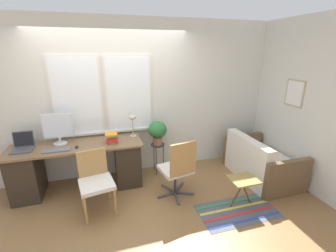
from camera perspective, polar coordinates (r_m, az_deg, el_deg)
name	(u,v)px	position (r m, az deg, el deg)	size (l,w,h in m)	color
ground_plane	(124,192)	(3.86, -11.06, -16.07)	(14.00, 14.00, 0.00)	olive
wall_back_with_window	(115,101)	(3.98, -13.42, 6.16)	(9.00, 0.12, 2.70)	silver
wall_right_with_picture	(285,99)	(4.52, 27.49, 6.00)	(0.08, 9.00, 2.70)	silver
desk	(80,166)	(3.94, -21.55, -9.33)	(2.01, 0.62, 0.78)	brown
laptop	(23,146)	(3.97, -32.94, -4.29)	(0.28, 0.28, 0.25)	#4C4C51
monitor	(58,128)	(3.86, -26.14, -0.51)	(0.44, 0.20, 0.49)	silver
keyboard	(57,150)	(3.69, -26.35, -5.55)	(0.38, 0.13, 0.02)	slate
mouse	(77,147)	(3.67, -22.18, -4.94)	(0.04, 0.07, 0.04)	black
desk_lamp	(133,120)	(3.81, -9.00, 1.63)	(0.13, 0.13, 0.38)	#BCB299
book_stack	(112,138)	(3.67, -14.08, -2.99)	(0.19, 0.20, 0.16)	olive
desk_chair_wooden	(96,180)	(3.36, -17.92, -12.85)	(0.51, 0.52, 0.86)	#B2844C
office_chair_swivel	(178,168)	(3.44, 2.52, -10.65)	(0.58, 0.58, 0.96)	#47474C
couch_loveseat	(260,163)	(4.36, 22.23, -8.79)	(0.80, 1.28, 0.78)	white
plant_stand	(158,148)	(4.10, -2.62, -5.51)	(0.25, 0.25, 0.57)	#333338
potted_plant	(157,131)	(3.98, -2.69, -1.23)	(0.33, 0.33, 0.43)	#9E6B4C
floor_rug_striped	(237,211)	(3.56, 17.19, -19.89)	(1.12, 0.59, 0.01)	#565B6B
folding_stool	(243,181)	(3.47, 18.55, -13.22)	(0.39, 0.33, 0.45)	olive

